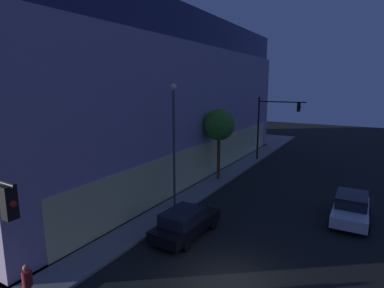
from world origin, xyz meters
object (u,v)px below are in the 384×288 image
modern_building (99,97)px  pedestrian_waiting (27,282)px  traffic_light_far_corner (272,119)px  street_lamp_sidewalk (174,132)px  car_white (351,208)px  sidewalk_tree (219,125)px  car_black (185,222)px

modern_building → pedestrian_waiting: bearing=-141.0°
traffic_light_far_corner → street_lamp_sidewalk: street_lamp_sidewalk is taller
car_white → traffic_light_far_corner: bearing=34.5°
street_lamp_sidewalk → pedestrian_waiting: bearing=-177.1°
traffic_light_far_corner → pedestrian_waiting: bearing=177.1°
sidewalk_tree → car_white: bearing=-108.5°
sidewalk_tree → car_white: (-3.59, -10.72, -4.07)m
street_lamp_sidewalk → modern_building: bearing=62.4°
street_lamp_sidewalk → pedestrian_waiting: size_ratio=4.82×
street_lamp_sidewalk → car_white: 12.07m
traffic_light_far_corner → car_white: traffic_light_far_corner is taller
street_lamp_sidewalk → car_black: 5.98m
traffic_light_far_corner → pedestrian_waiting: traffic_light_far_corner is taller
sidewalk_tree → traffic_light_far_corner: bearing=-13.5°
traffic_light_far_corner → pedestrian_waiting: 27.53m
traffic_light_far_corner → street_lamp_sidewalk: 16.51m
pedestrian_waiting → street_lamp_sidewalk: bearing=2.9°
modern_building → sidewalk_tree: size_ratio=5.96×
modern_building → car_black: modern_building is taller
car_black → car_white: 10.46m
traffic_light_far_corner → sidewalk_tree: size_ratio=1.12×
street_lamp_sidewalk → sidewalk_tree: bearing=1.7°
modern_building → pedestrian_waiting: (-18.40, -14.91, -5.91)m
car_black → car_white: bearing=-49.1°
modern_building → traffic_light_far_corner: size_ratio=5.32×
sidewalk_tree → car_white: sidewalk_tree is taller
traffic_light_far_corner → sidewalk_tree: bearing=166.5°
modern_building → street_lamp_sidewalk: 16.31m
modern_building → traffic_light_far_corner: bearing=-61.4°
sidewalk_tree → car_black: sidewalk_tree is taller
modern_building → sidewalk_tree: bearing=-90.1°
modern_building → car_black: bearing=-121.7°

